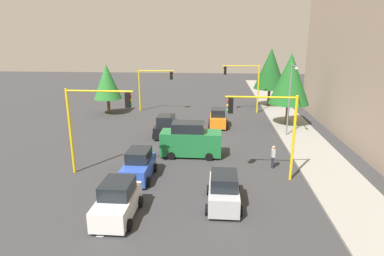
{
  "coord_description": "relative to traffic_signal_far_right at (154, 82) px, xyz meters",
  "views": [
    {
      "loc": [
        26.52,
        2.52,
        9.26
      ],
      "look_at": [
        -1.96,
        0.22,
        1.2
      ],
      "focal_mm": 30.28,
      "sensor_mm": 36.0,
      "label": 1
    }
  ],
  "objects": [
    {
      "name": "lane_arrow_near",
      "position": [
        25.51,
        2.64,
        -3.76
      ],
      "size": [
        2.4,
        1.1,
        1.1
      ],
      "color": "silver",
      "rests_on": "ground"
    },
    {
      "name": "traffic_signal_far_left",
      "position": [
        0.0,
        11.38,
        0.45
      ],
      "size": [
        0.36,
        4.59,
        5.98
      ],
      "color": "yellow",
      "rests_on": "ground"
    },
    {
      "name": "car_orange",
      "position": [
        6.96,
        8.23,
        -2.87
      ],
      "size": [
        3.72,
        1.98,
        1.98
      ],
      "color": "orange",
      "rests_on": "ground"
    },
    {
      "name": "car_white",
      "position": [
        25.49,
        2.98,
        -2.87
      ],
      "size": [
        3.82,
        2.09,
        1.98
      ],
      "color": "white",
      "rests_on": "ground"
    },
    {
      "name": "sidewalk_kerb",
      "position": [
        9.0,
        16.14,
        -3.69
      ],
      "size": [
        80.0,
        4.0,
        0.15
      ],
      "primitive_type": "cube",
      "color": "gray",
      "rests_on": "ground"
    },
    {
      "name": "tree_roadside_mid",
      "position": [
        6.0,
        15.64,
        1.29
      ],
      "size": [
        4.21,
        4.21,
        7.7
      ],
      "color": "brown",
      "rests_on": "ground"
    },
    {
      "name": "car_blue",
      "position": [
        20.55,
        2.94,
        -2.87
      ],
      "size": [
        3.78,
        1.96,
        1.98
      ],
      "color": "blue",
      "rests_on": "ground"
    },
    {
      "name": "ground_plane",
      "position": [
        14.0,
        5.64,
        -3.76
      ],
      "size": [
        120.0,
        120.0,
        0.0
      ],
      "primitive_type": "plane",
      "color": "#353538"
    },
    {
      "name": "car_silver",
      "position": [
        23.8,
        8.61,
        -2.87
      ],
      "size": [
        3.76,
        1.98,
        1.98
      ],
      "color": "#B2B5BA",
      "rests_on": "ground"
    },
    {
      "name": "traffic_signal_near_right",
      "position": [
        20.0,
        -0.11,
        0.45
      ],
      "size": [
        0.36,
        4.59,
        5.98
      ],
      "color": "yellow",
      "rests_on": "ground"
    },
    {
      "name": "tree_roadside_far",
      "position": [
        -4.0,
        15.14,
        1.4
      ],
      "size": [
        4.3,
        4.3,
        7.86
      ],
      "color": "brown",
      "rests_on": "ground"
    },
    {
      "name": "street_lamp_curbside",
      "position": [
        10.39,
        14.84,
        0.58
      ],
      "size": [
        2.15,
        0.28,
        7.0
      ],
      "color": "slate",
      "rests_on": "ground"
    },
    {
      "name": "tree_opposite_side",
      "position": [
        2.0,
        -5.36,
        0.23
      ],
      "size": [
        3.37,
        3.37,
        6.12
      ],
      "color": "brown",
      "rests_on": "ground"
    },
    {
      "name": "pedestrian_crossing",
      "position": [
        18.04,
        12.26,
        -2.85
      ],
      "size": [
        0.4,
        0.24,
        1.7
      ],
      "color": "#262638",
      "rests_on": "ground"
    },
    {
      "name": "traffic_signal_far_right",
      "position": [
        0.0,
        0.0,
        0.0
      ],
      "size": [
        0.36,
        4.59,
        5.29
      ],
      "color": "yellow",
      "rests_on": "ground"
    },
    {
      "name": "delivery_van_green",
      "position": [
        16.0,
        6.06,
        -2.48
      ],
      "size": [
        2.22,
        4.8,
        2.77
      ],
      "color": "#1E7238",
      "rests_on": "ground"
    },
    {
      "name": "traffic_signal_near_left",
      "position": [
        20.0,
        11.34,
        0.29
      ],
      "size": [
        0.36,
        4.59,
        5.73
      ],
      "color": "yellow",
      "rests_on": "ground"
    },
    {
      "name": "car_black",
      "position": [
        10.69,
        3.2,
        -2.87
      ],
      "size": [
        3.83,
        2.09,
        1.98
      ],
      "color": "black",
      "rests_on": "ground"
    }
  ]
}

